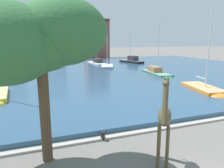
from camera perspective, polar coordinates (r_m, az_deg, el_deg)
harbor_water at (r=36.67m, az=-10.91°, el=3.15°), size 77.65×49.69×0.41m
quay_edge_coping at (r=13.38m, az=7.93°, el=-12.41°), size 77.65×0.50×0.12m
giraffe_statue at (r=9.55m, az=13.85°, el=-9.05°), size 1.70×2.17×4.25m
sailboat_white at (r=48.25m, az=-4.25°, el=5.68°), size 2.58×8.17×7.02m
sailboat_green at (r=33.69m, az=12.03°, el=2.81°), size 2.74×8.48×8.60m
sailboat_orange at (r=23.95m, az=23.83°, el=-1.62°), size 3.35×6.62×8.70m
sailboat_grey at (r=41.28m, az=-1.29°, el=4.58°), size 4.14×6.69×6.55m
sailboat_black at (r=49.94m, az=4.89°, el=6.03°), size 3.99×7.39×7.02m
sailboat_navy at (r=42.47m, az=-23.11°, el=3.82°), size 3.08×7.63×9.45m
shade_tree at (r=9.53m, az=-20.95°, el=11.01°), size 6.53×4.48×7.33m
mooring_bollard at (r=12.26m, az=-2.47°, el=-13.66°), size 0.24×0.24×0.50m
townhouse_tall_gabled at (r=66.45m, az=-26.62°, el=10.92°), size 8.59×5.76×12.05m
townhouse_wide_warehouse at (r=63.45m, az=-15.88°, el=11.42°), size 6.99×6.17×11.42m
townhouse_narrow_midrow at (r=66.70m, az=-4.27°, el=11.92°), size 6.86×5.94×11.67m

